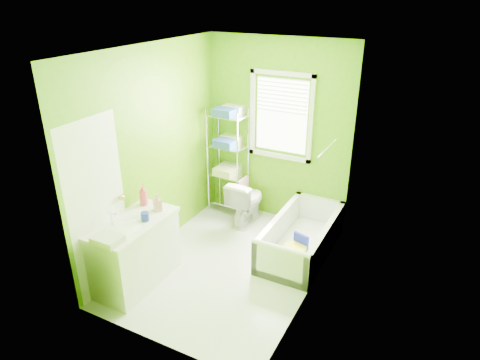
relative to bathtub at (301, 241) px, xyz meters
The scene contains 9 objects.
ground 0.98m from the bathtub, 136.03° to the right, with size 2.90×2.90×0.00m, color silver.
room_envelope 1.69m from the bathtub, 136.03° to the right, with size 2.14×2.94×2.62m.
window 1.76m from the bathtub, 130.50° to the left, with size 0.92×0.05×1.22m.
door 2.55m from the bathtub, 136.10° to the right, with size 0.09×0.80×2.00m.
right_wall_decor 1.39m from the bathtub, 63.69° to the right, with size 0.04×1.48×1.17m.
bathtub is the anchor object (origin of this frame).
toilet 1.07m from the bathtub, 158.93° to the left, with size 0.38×0.67×0.68m, color white.
vanity 2.10m from the bathtub, 135.60° to the right, with size 0.55×1.09×1.06m.
wire_shelf_unit 1.71m from the bathtub, 156.69° to the left, with size 0.57×0.45×1.63m.
Camera 1 is at (2.15, -3.88, 3.17)m, focal length 32.00 mm.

